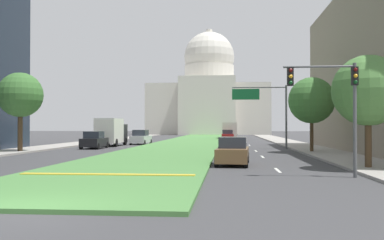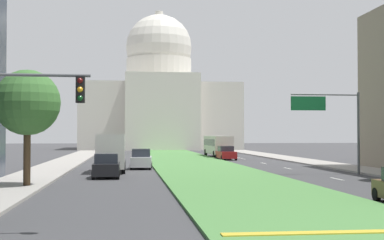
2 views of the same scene
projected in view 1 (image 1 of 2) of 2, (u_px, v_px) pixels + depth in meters
name	position (u px, v px, depth m)	size (l,w,h in m)	color
ground_plane	(194.00, 141.00, 68.21)	(260.00, 260.00, 0.00)	#3D3D3F
grass_median	(191.00, 142.00, 62.52)	(8.83, 102.71, 0.14)	#4C8442
median_curb_nose	(107.00, 174.00, 19.32)	(7.94, 0.50, 0.04)	gold
lane_dashes_right	(250.00, 146.00, 51.02)	(0.16, 55.51, 0.01)	silver
sidewalk_left	(86.00, 143.00, 57.98)	(4.00, 102.71, 0.15)	#9E9991
sidewalk_right	(292.00, 143.00, 55.70)	(4.00, 102.71, 0.15)	#9E9991
capitol_building	(209.00, 97.00, 124.46)	(33.58, 27.26, 30.56)	silver
traffic_light_near_right	(336.00, 94.00, 19.53)	(3.34, 0.35, 5.20)	#515456
overhead_guide_sign	(265.00, 103.00, 43.97)	(5.61, 0.20, 6.50)	#515456
street_tree_right_near	(368.00, 91.00, 22.86)	(3.78, 3.78, 6.12)	#4C3823
street_tree_left_mid	(20.00, 95.00, 37.67)	(3.92, 3.92, 7.03)	#4C3823
street_tree_right_mid	(312.00, 100.00, 37.25)	(4.01, 4.01, 6.57)	#4C3823
sedan_lead_stopped	(233.00, 152.00, 25.82)	(2.13, 4.48, 1.67)	brown
sedan_midblock	(94.00, 141.00, 44.30)	(1.93, 4.14, 1.78)	black
sedan_distant	(141.00, 138.00, 54.28)	(2.14, 4.27, 1.85)	#BCBCC1
sedan_far_horizon	(227.00, 135.00, 70.20)	(2.05, 4.57, 1.72)	maroon
box_truck_delivery	(111.00, 132.00, 50.24)	(2.40, 6.40, 3.20)	black
city_bus	(229.00, 129.00, 78.66)	(2.62, 11.00, 2.95)	beige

